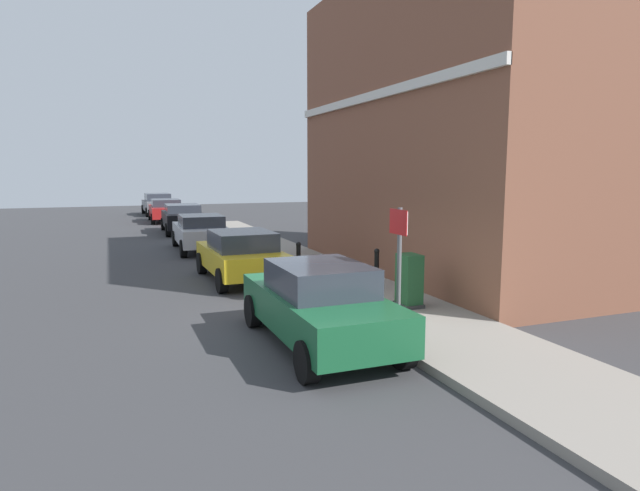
{
  "coord_description": "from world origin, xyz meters",
  "views": [
    {
      "loc": [
        -3.8,
        -10.36,
        3.09
      ],
      "look_at": [
        1.14,
        2.36,
        1.2
      ],
      "focal_mm": 30.58,
      "sensor_mm": 36.0,
      "label": 1
    }
  ],
  "objects_px": {
    "car_yellow": "(241,255)",
    "utility_cabinet": "(409,282)",
    "bollard_far_kerb": "(299,260)",
    "car_red": "(166,210)",
    "car_grey": "(158,204)",
    "bollard_near_cabinet": "(377,268)",
    "street_sign": "(399,253)",
    "car_silver": "(201,232)",
    "car_green": "(319,304)",
    "car_black": "(183,218)"
  },
  "relations": [
    {
      "from": "car_yellow",
      "to": "utility_cabinet",
      "type": "relative_size",
      "value": 3.43
    },
    {
      "from": "bollard_far_kerb",
      "to": "car_red",
      "type": "bearing_deg",
      "value": 94.24
    },
    {
      "from": "car_grey",
      "to": "utility_cabinet",
      "type": "relative_size",
      "value": 3.63
    },
    {
      "from": "bollard_near_cabinet",
      "to": "bollard_far_kerb",
      "type": "distance_m",
      "value": 2.33
    },
    {
      "from": "utility_cabinet",
      "to": "bollard_far_kerb",
      "type": "relative_size",
      "value": 1.11
    },
    {
      "from": "street_sign",
      "to": "car_silver",
      "type": "bearing_deg",
      "value": 96.39
    },
    {
      "from": "car_green",
      "to": "street_sign",
      "type": "height_order",
      "value": "street_sign"
    },
    {
      "from": "car_black",
      "to": "car_red",
      "type": "xyz_separation_m",
      "value": [
        -0.2,
        6.3,
        -0.03
      ]
    },
    {
      "from": "utility_cabinet",
      "to": "car_grey",
      "type": "bearing_deg",
      "value": 95.53
    },
    {
      "from": "car_grey",
      "to": "utility_cabinet",
      "type": "bearing_deg",
      "value": -176.07
    },
    {
      "from": "bollard_near_cabinet",
      "to": "car_green",
      "type": "bearing_deg",
      "value": -131.28
    },
    {
      "from": "bollard_far_kerb",
      "to": "car_yellow",
      "type": "bearing_deg",
      "value": 137.62
    },
    {
      "from": "car_yellow",
      "to": "car_silver",
      "type": "height_order",
      "value": "car_yellow"
    },
    {
      "from": "car_green",
      "to": "car_grey",
      "type": "height_order",
      "value": "car_grey"
    },
    {
      "from": "bollard_near_cabinet",
      "to": "bollard_far_kerb",
      "type": "xyz_separation_m",
      "value": [
        -1.4,
        1.86,
        0.0
      ]
    },
    {
      "from": "car_green",
      "to": "utility_cabinet",
      "type": "relative_size",
      "value": 3.67
    },
    {
      "from": "car_yellow",
      "to": "bollard_far_kerb",
      "type": "height_order",
      "value": "car_yellow"
    },
    {
      "from": "car_yellow",
      "to": "car_red",
      "type": "bearing_deg",
      "value": -0.56
    },
    {
      "from": "car_red",
      "to": "bollard_far_kerb",
      "type": "xyz_separation_m",
      "value": [
        1.5,
        -20.2,
        -0.02
      ]
    },
    {
      "from": "car_red",
      "to": "car_grey",
      "type": "relative_size",
      "value": 1.03
    },
    {
      "from": "car_yellow",
      "to": "bollard_far_kerb",
      "type": "xyz_separation_m",
      "value": [
        1.3,
        -1.18,
        -0.04
      ]
    },
    {
      "from": "car_green",
      "to": "utility_cabinet",
      "type": "distance_m",
      "value": 2.94
    },
    {
      "from": "car_grey",
      "to": "bollard_far_kerb",
      "type": "distance_m",
      "value": 25.63
    },
    {
      "from": "car_red",
      "to": "car_grey",
      "type": "distance_m",
      "value": 5.38
    },
    {
      "from": "car_yellow",
      "to": "bollard_near_cabinet",
      "type": "distance_m",
      "value": 4.06
    },
    {
      "from": "car_green",
      "to": "bollard_near_cabinet",
      "type": "height_order",
      "value": "car_green"
    },
    {
      "from": "car_green",
      "to": "bollard_far_kerb",
      "type": "height_order",
      "value": "car_green"
    },
    {
      "from": "car_silver",
      "to": "car_black",
      "type": "height_order",
      "value": "car_black"
    },
    {
      "from": "car_red",
      "to": "bollard_near_cabinet",
      "type": "distance_m",
      "value": 22.25
    },
    {
      "from": "car_green",
      "to": "car_yellow",
      "type": "distance_m",
      "value": 6.13
    },
    {
      "from": "car_yellow",
      "to": "street_sign",
      "type": "relative_size",
      "value": 1.72
    },
    {
      "from": "car_silver",
      "to": "bollard_far_kerb",
      "type": "distance_m",
      "value": 7.58
    },
    {
      "from": "car_red",
      "to": "utility_cabinet",
      "type": "bearing_deg",
      "value": -171.99
    },
    {
      "from": "car_red",
      "to": "bollard_near_cabinet",
      "type": "height_order",
      "value": "car_red"
    },
    {
      "from": "bollard_far_kerb",
      "to": "car_silver",
      "type": "bearing_deg",
      "value": 100.86
    },
    {
      "from": "car_silver",
      "to": "street_sign",
      "type": "distance_m",
      "value": 12.95
    },
    {
      "from": "car_green",
      "to": "car_red",
      "type": "height_order",
      "value": "car_green"
    },
    {
      "from": "car_grey",
      "to": "car_green",
      "type": "bearing_deg",
      "value": 178.81
    },
    {
      "from": "car_red",
      "to": "street_sign",
      "type": "relative_size",
      "value": 1.87
    },
    {
      "from": "car_red",
      "to": "car_silver",
      "type": "bearing_deg",
      "value": -178.37
    },
    {
      "from": "car_grey",
      "to": "utility_cabinet",
      "type": "distance_m",
      "value": 29.32
    },
    {
      "from": "car_red",
      "to": "bollard_far_kerb",
      "type": "distance_m",
      "value": 20.25
    },
    {
      "from": "car_yellow",
      "to": "bollard_far_kerb",
      "type": "distance_m",
      "value": 1.76
    },
    {
      "from": "car_silver",
      "to": "bollard_near_cabinet",
      "type": "xyz_separation_m",
      "value": [
        2.83,
        -9.3,
        -0.03
      ]
    },
    {
      "from": "car_green",
      "to": "car_yellow",
      "type": "bearing_deg",
      "value": -0.42
    },
    {
      "from": "street_sign",
      "to": "bollard_near_cabinet",
      "type": "bearing_deg",
      "value": 68.57
    },
    {
      "from": "car_yellow",
      "to": "bollard_far_kerb",
      "type": "bearing_deg",
      "value": -133.55
    },
    {
      "from": "car_green",
      "to": "car_yellow",
      "type": "relative_size",
      "value": 1.07
    },
    {
      "from": "street_sign",
      "to": "car_black",
      "type": "bearing_deg",
      "value": 93.88
    },
    {
      "from": "car_green",
      "to": "car_yellow",
      "type": "xyz_separation_m",
      "value": [
        0.01,
        6.13,
        -0.02
      ]
    }
  ]
}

